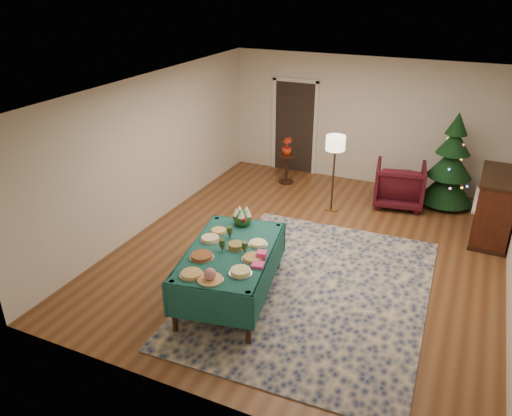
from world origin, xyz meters
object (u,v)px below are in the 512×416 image
at_px(potted_plant, 287,150).
at_px(buffet_table, 231,260).
at_px(piano, 494,207).
at_px(christmas_tree, 451,165).
at_px(armchair, 400,182).
at_px(side_table, 286,169).
at_px(floor_lamp, 335,148).
at_px(gift_box, 262,255).

bearing_deg(potted_plant, buffet_table, -78.75).
bearing_deg(potted_plant, piano, -12.01).
height_order(potted_plant, christmas_tree, christmas_tree).
bearing_deg(christmas_tree, armchair, -155.61).
relative_size(side_table, potted_plant, 1.69).
bearing_deg(christmas_tree, potted_plant, -176.19).
bearing_deg(piano, floor_lamp, -178.82).
bearing_deg(christmas_tree, gift_box, -113.04).
height_order(gift_box, armchair, armchair).
bearing_deg(floor_lamp, side_table, 144.37).
bearing_deg(piano, armchair, 157.23).
height_order(floor_lamp, potted_plant, floor_lamp).
relative_size(gift_box, piano, 0.09).
relative_size(buffet_table, piano, 1.59).
relative_size(side_table, piano, 0.47).
xyz_separation_m(armchair, piano, (1.71, -0.72, 0.09)).
xyz_separation_m(side_table, piano, (4.16, -0.88, 0.26)).
bearing_deg(gift_box, christmas_tree, 66.96).
distance_m(buffet_table, floor_lamp, 3.53).
height_order(floor_lamp, christmas_tree, christmas_tree).
distance_m(side_table, christmas_tree, 3.36).
bearing_deg(buffet_table, piano, 46.74).
bearing_deg(gift_box, potted_plant, 107.05).
height_order(buffet_table, potted_plant, potted_plant).
xyz_separation_m(potted_plant, christmas_tree, (3.31, 0.22, 0.09)).
bearing_deg(piano, gift_box, -128.66).
bearing_deg(buffet_table, gift_box, -2.41).
height_order(armchair, christmas_tree, christmas_tree).
xyz_separation_m(side_table, potted_plant, (0.00, 0.00, 0.44)).
height_order(buffet_table, side_table, buffet_table).
height_order(buffet_table, floor_lamp, floor_lamp).
height_order(gift_box, floor_lamp, floor_lamp).
relative_size(gift_box, armchair, 0.13).
relative_size(buffet_table, floor_lamp, 1.45).
relative_size(gift_box, side_table, 0.19).
bearing_deg(armchair, christmas_tree, -164.44).
height_order(buffet_table, armchair, armchair).
xyz_separation_m(buffet_table, piano, (3.29, 3.49, -0.05)).
bearing_deg(christmas_tree, floor_lamp, -149.77).
height_order(buffet_table, piano, piano).
xyz_separation_m(gift_box, potted_plant, (-1.35, 4.40, -0.08)).
xyz_separation_m(floor_lamp, side_table, (-1.32, 0.94, -0.96)).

